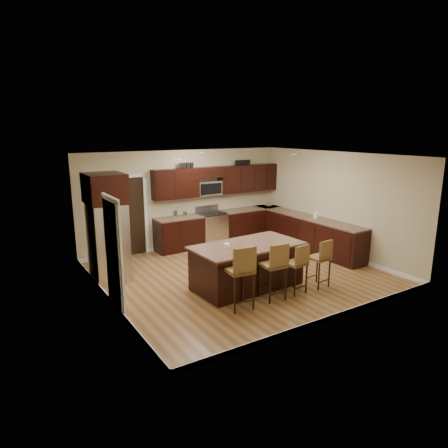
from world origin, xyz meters
TOP-DOWN VIEW (x-y plane):
  - floor at (0.00, 0.00)m, footprint 6.00×6.00m
  - ceiling at (0.00, 0.00)m, footprint 6.00×6.00m
  - wall_back at (0.00, 2.75)m, footprint 6.00×0.00m
  - wall_left at (-3.00, 0.00)m, footprint 0.00×5.50m
  - wall_right at (3.00, 0.00)m, footprint 0.00×5.50m
  - base_cabinets at (1.90, 1.45)m, footprint 4.02×3.96m
  - upper_cabinets at (1.04, 2.58)m, footprint 4.00×0.33m
  - range at (0.68, 2.45)m, footprint 0.76×0.64m
  - microwave at (0.68, 2.60)m, footprint 0.76×0.31m
  - doorway at (-1.65, 2.73)m, footprint 0.85×0.03m
  - pantry_door at (-2.98, -0.30)m, footprint 0.03×0.80m
  - letter_decor at (0.90, 2.58)m, footprint 2.20×0.03m
  - island at (-0.29, -0.69)m, footprint 2.36×1.30m
  - stool_left at (-1.03, -1.54)m, footprint 0.50×0.50m
  - stool_mid at (-0.24, -1.54)m, footprint 0.46×0.46m
  - stool_right at (0.35, -1.53)m, footprint 0.42×0.42m
  - refrigerator at (-2.62, 1.24)m, footprint 0.79×0.92m
  - floor_mat at (0.08, 1.95)m, footprint 1.11×0.83m
  - fruit_bowl at (2.75, 2.45)m, footprint 0.27×0.27m
  - soap_bottle at (2.70, 0.36)m, footprint 0.11×0.11m
  - canister_tall at (-0.46, 2.45)m, footprint 0.12×0.12m
  - canister_short at (-0.16, 2.45)m, footprint 0.11×0.11m
  - island_jar at (-0.79, -0.69)m, footprint 0.10×0.10m
  - stool_extra at (1.00, -1.53)m, footprint 0.42×0.42m

SIDE VIEW (x-z plane):
  - floor at x=0.00m, z-range 0.00..0.00m
  - floor_mat at x=0.08m, z-range 0.00..0.01m
  - island at x=-0.29m, z-range -0.03..0.89m
  - base_cabinets at x=1.90m, z-range 0.00..0.92m
  - range at x=0.68m, z-range -0.08..1.03m
  - stool_right at x=0.35m, z-range 0.13..1.16m
  - stool_extra at x=1.00m, z-range 0.13..1.16m
  - stool_mid at x=-0.24m, z-range 0.14..1.29m
  - stool_left at x=-1.03m, z-range 0.15..1.37m
  - fruit_bowl at x=2.75m, z-range 0.92..0.99m
  - island_jar at x=-0.79m, z-range 0.92..1.02m
  - canister_short at x=-0.16m, z-range 0.92..1.06m
  - canister_tall at x=-0.46m, z-range 0.92..1.11m
  - pantry_door at x=-2.98m, z-range 0.00..2.04m
  - soap_bottle at x=2.70m, z-range 0.92..1.14m
  - doorway at x=-1.65m, z-range 0.00..2.06m
  - refrigerator at x=-2.62m, z-range 0.04..2.39m
  - wall_back at x=0.00m, z-range -1.65..4.35m
  - wall_left at x=-3.00m, z-range -1.40..4.10m
  - wall_right at x=3.00m, z-range -1.40..4.10m
  - microwave at x=0.68m, z-range 1.42..1.82m
  - upper_cabinets at x=1.04m, z-range 1.44..2.24m
  - letter_decor at x=0.90m, z-range 2.22..2.37m
  - ceiling at x=0.00m, z-range 2.70..2.70m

